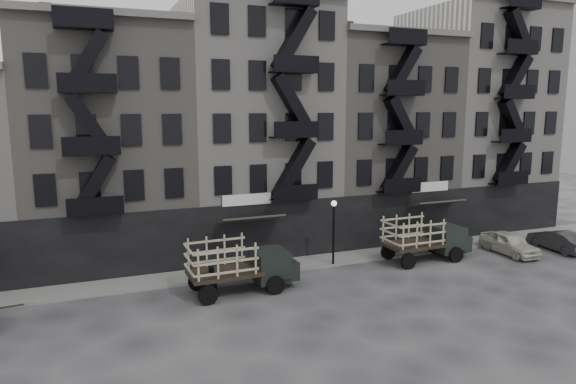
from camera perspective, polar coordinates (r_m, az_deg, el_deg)
name	(u,v)px	position (r m, az deg, el deg)	size (l,w,h in m)	color
ground	(307,285)	(29.92, 2.08, -10.30)	(140.00, 140.00, 0.00)	#38383A
sidewalk	(283,265)	(33.17, -0.56, -8.14)	(55.00, 2.50, 0.15)	slate
building_midwest	(107,147)	(35.66, -19.50, 4.75)	(10.00, 11.35, 16.20)	slate
building_center	(252,129)	(37.36, -3.98, 7.01)	(10.00, 11.35, 18.20)	#ADA79F
building_mideast	(372,139)	(41.57, 9.34, 5.79)	(10.00, 11.35, 16.20)	slate
building_east	(473,119)	(47.44, 19.89, 7.62)	(10.00, 11.35, 19.20)	#ADA79F
lamp_post	(334,224)	(32.62, 5.10, -3.55)	(0.36, 0.36, 4.28)	black
stake_truck_west	(240,262)	(28.48, -5.39, -7.71)	(6.12, 2.68, 3.03)	black
stake_truck_east	(425,235)	(35.15, 15.02, -4.67)	(6.04, 2.58, 3.01)	black
car_east	(510,243)	(38.81, 23.39, -5.24)	(1.82, 4.51, 1.54)	#BBB8A8
car_far	(558,240)	(41.30, 27.78, -4.77)	(1.53, 4.38, 1.44)	#252527
pedestrian_mid	(211,280)	(28.35, -8.56, -9.67)	(0.85, 0.66, 1.75)	black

